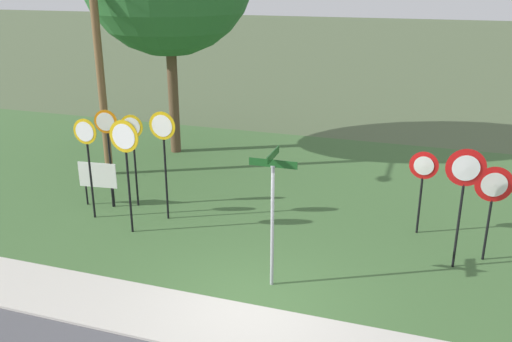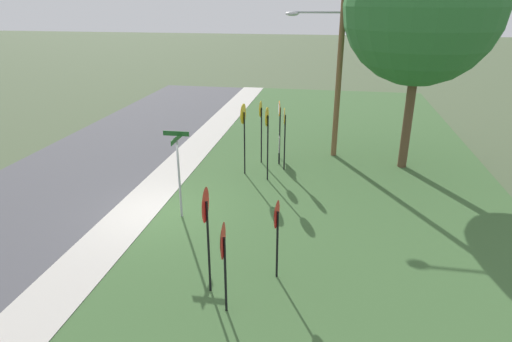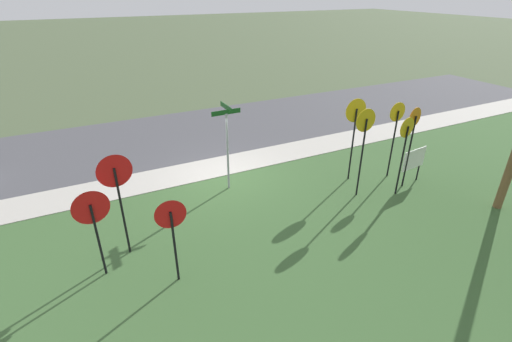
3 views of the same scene
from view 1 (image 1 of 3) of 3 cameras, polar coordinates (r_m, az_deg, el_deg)
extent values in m
plane|color=#4C5B3D|center=(10.99, -0.42, -13.91)|extent=(160.00, 160.00, 0.00)
cube|color=#BCB7AD|center=(10.35, -1.91, -16.09)|extent=(44.00, 1.60, 0.06)
cube|color=#3D6033|center=(16.14, 6.50, -2.55)|extent=(44.00, 12.00, 0.04)
cylinder|color=black|center=(13.66, -13.06, -1.33)|extent=(0.06, 0.06, 2.54)
cylinder|color=gold|center=(13.25, -13.54, 3.52)|extent=(0.79, 0.06, 0.79)
cylinder|color=white|center=(13.24, -13.58, 3.50)|extent=(0.61, 0.04, 0.61)
cylinder|color=black|center=(15.32, -14.85, 0.69)|extent=(0.06, 0.06, 2.48)
cylinder|color=orange|center=(14.96, -15.33, 4.97)|extent=(0.62, 0.15, 0.63)
cylinder|color=white|center=(14.95, -15.36, 4.95)|extent=(0.48, 0.10, 0.49)
cylinder|color=black|center=(15.26, -12.41, 0.52)|extent=(0.06, 0.06, 2.32)
cylinder|color=gold|center=(14.91, -12.79, 4.53)|extent=(0.63, 0.11, 0.63)
cylinder|color=white|center=(14.90, -12.83, 4.51)|extent=(0.49, 0.07, 0.49)
cylinder|color=black|center=(14.23, -9.35, -0.12)|extent=(0.06, 0.06, 2.58)
cylinder|color=gold|center=(13.84, -9.70, 4.65)|extent=(0.71, 0.03, 0.71)
cylinder|color=white|center=(13.82, -9.74, 4.64)|extent=(0.56, 0.01, 0.56)
cylinder|color=black|center=(14.77, -16.78, -0.34)|extent=(0.06, 0.06, 2.41)
cylinder|color=gold|center=(14.40, -17.32, 3.93)|extent=(0.65, 0.03, 0.65)
cylinder|color=white|center=(14.39, -17.36, 3.91)|extent=(0.51, 0.01, 0.51)
cylinder|color=black|center=(12.49, 20.33, -4.47)|extent=(0.06, 0.06, 2.39)
cone|color=red|center=(12.06, 20.95, 0.29)|extent=(0.81, 0.10, 0.81)
cone|color=white|center=(12.04, 20.95, 0.26)|extent=(0.55, 0.06, 0.55)
cylinder|color=black|center=(13.14, 22.96, -4.79)|extent=(0.06, 0.06, 1.90)
cone|color=red|center=(12.80, 23.48, -1.31)|extent=(0.80, 0.12, 0.80)
cone|color=silver|center=(12.78, 23.48, -1.34)|extent=(0.54, 0.07, 0.55)
cylinder|color=black|center=(13.97, 16.67, -2.72)|extent=(0.06, 0.06, 1.84)
cone|color=red|center=(13.64, 17.00, 0.54)|extent=(0.69, 0.08, 0.69)
cone|color=silver|center=(13.62, 17.00, 0.51)|extent=(0.47, 0.05, 0.47)
cylinder|color=#9EA0A8|center=(11.01, 1.70, -5.92)|extent=(0.07, 0.07, 2.57)
cylinder|color=#9EA0A8|center=(10.52, 1.77, 0.48)|extent=(0.09, 0.09, 0.03)
cube|color=#19511E|center=(10.50, 1.77, 0.79)|extent=(0.96, 0.04, 0.15)
cube|color=#19511E|center=(10.45, 1.78, 1.67)|extent=(0.03, 0.82, 0.15)
cylinder|color=brown|center=(17.44, -16.15, 12.94)|extent=(0.24, 0.24, 8.47)
cylinder|color=black|center=(15.99, -17.13, -2.41)|extent=(0.05, 0.05, 0.55)
cylinder|color=black|center=(15.65, -14.65, -2.66)|extent=(0.05, 0.05, 0.55)
cube|color=white|center=(15.60, -16.12, -0.41)|extent=(1.10, 0.16, 0.70)
cylinder|color=brown|center=(19.66, -8.62, 8.85)|extent=(0.36, 0.36, 4.89)
camera|label=2|loc=(16.77, 53.37, 13.94)|focal=30.27mm
camera|label=3|loc=(19.63, 23.06, 18.32)|focal=25.74mm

